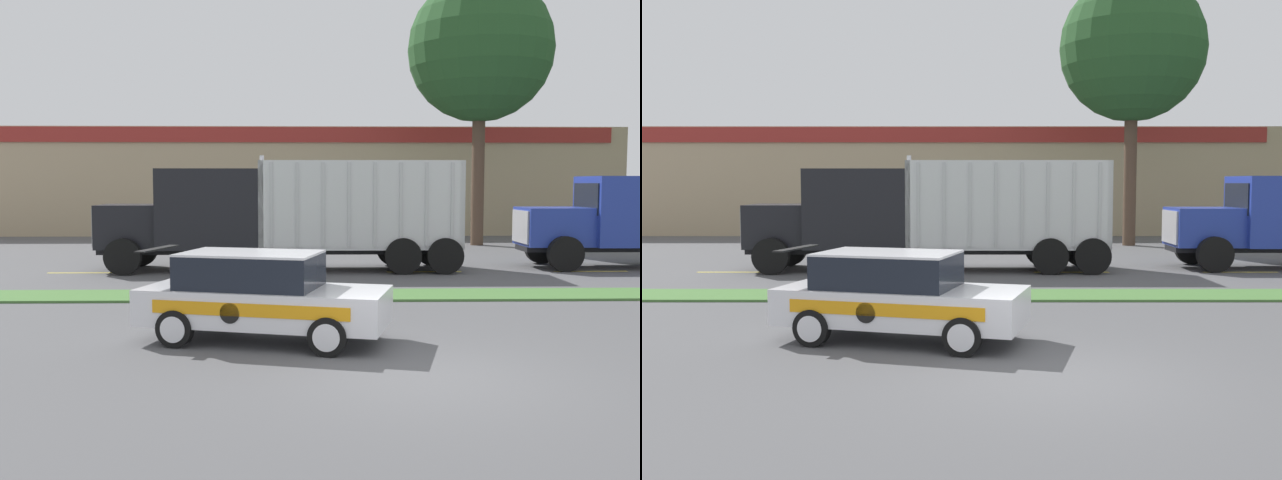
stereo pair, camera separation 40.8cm
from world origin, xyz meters
TOP-DOWN VIEW (x-y plane):
  - ground_plane at (0.00, 0.00)m, footprint 600.00×600.00m
  - grass_verge at (0.00, 7.54)m, footprint 120.00×1.76m
  - centre_line_3 at (-8.60, 12.42)m, footprint 2.40×0.14m
  - centre_line_4 at (-3.20, 12.42)m, footprint 2.40×0.14m
  - centre_line_5 at (2.20, 12.42)m, footprint 2.40×0.14m
  - centre_line_6 at (7.60, 12.42)m, footprint 2.40×0.14m
  - dump_truck_lead at (-3.53, 13.04)m, footprint 11.66×2.73m
  - rally_car at (-2.47, 2.53)m, footprint 4.70×2.89m
  - store_building_backdrop at (-3.00, 33.94)m, footprint 37.62×12.10m
  - tree_behind_centre at (6.34, 22.31)m, footprint 6.54×6.54m

SIDE VIEW (x-z plane):
  - ground_plane at x=0.00m, z-range 0.00..0.00m
  - centre_line_3 at x=-8.60m, z-range 0.00..0.01m
  - centre_line_4 at x=-3.20m, z-range 0.00..0.01m
  - centre_line_5 at x=2.20m, z-range 0.00..0.01m
  - centre_line_6 at x=7.60m, z-range 0.00..0.01m
  - grass_verge at x=0.00m, z-range 0.00..0.06m
  - rally_car at x=-2.47m, z-range 0.01..1.65m
  - dump_truck_lead at x=-3.53m, z-range -0.11..3.60m
  - store_building_backdrop at x=-3.00m, z-range 0.00..5.86m
  - tree_behind_centre at x=6.34m, z-range 2.62..16.41m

